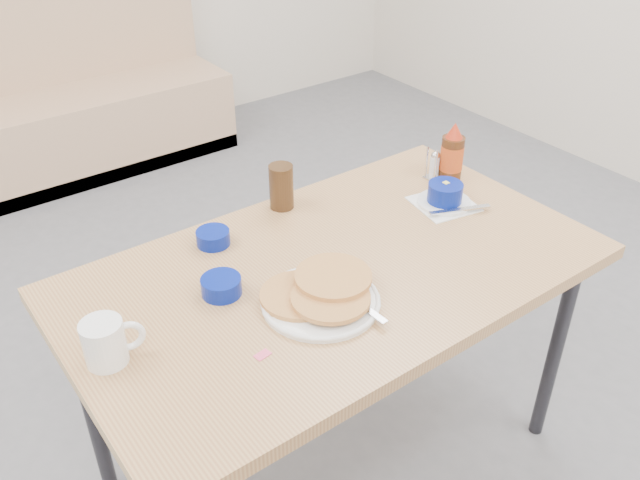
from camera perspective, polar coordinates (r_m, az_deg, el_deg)
booth_bench at (r=4.05m, az=-21.66°, el=10.08°), size 1.90×0.56×1.22m
dining_table at (r=1.81m, az=1.27°, el=-3.81°), size 1.40×0.80×0.76m
pancake_plate at (r=1.64m, az=0.09°, el=-4.68°), size 0.30×0.31×0.05m
coffee_mug at (r=1.54m, az=-17.56°, el=-8.15°), size 0.14×0.09×0.10m
grits_setting at (r=2.07m, az=10.48°, el=3.68°), size 0.20×0.21×0.07m
creamer_bowl at (r=1.88m, az=-8.99°, el=0.19°), size 0.09×0.09×0.04m
butter_bowl at (r=1.69m, az=-8.31°, el=-3.87°), size 0.10×0.10×0.05m
amber_tumbler at (r=2.01m, az=-3.28°, el=4.51°), size 0.09×0.09×0.14m
condiment_caddy at (r=2.22m, az=9.95°, el=6.21°), size 0.10×0.06×0.11m
syrup_bottle at (r=2.20m, az=11.05°, el=7.06°), size 0.07×0.07×0.19m
sugar_wrapper at (r=1.52m, az=-4.86°, el=-9.61°), size 0.04×0.03×0.00m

